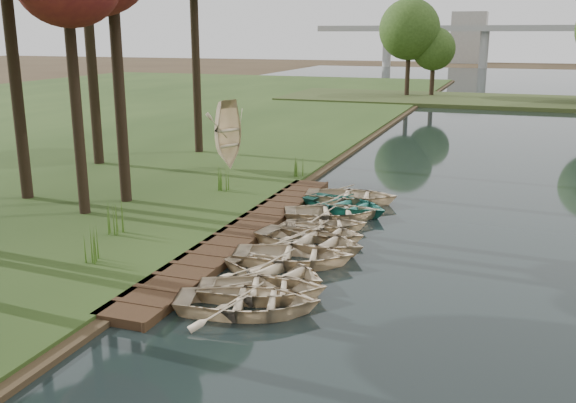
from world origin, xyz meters
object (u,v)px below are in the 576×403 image
(rowboat_0, at_px, (248,299))
(rowboat_1, at_px, (262,286))
(boardwalk, at_px, (245,232))
(stored_rowboat, at_px, (229,162))
(rowboat_2, at_px, (275,267))

(rowboat_0, xyz_separation_m, rowboat_1, (0.00, 0.99, -0.02))
(boardwalk, xyz_separation_m, stored_rowboat, (-4.87, 9.22, 0.52))
(rowboat_2, bearing_deg, stored_rowboat, 49.99)
(rowboat_1, distance_m, stored_rowboat, 16.21)
(boardwalk, height_order, rowboat_0, rowboat_0)
(rowboat_1, bearing_deg, boardwalk, 10.55)
(rowboat_2, bearing_deg, rowboat_0, -155.94)
(rowboat_2, height_order, stored_rowboat, stored_rowboat)
(rowboat_0, height_order, rowboat_2, rowboat_0)
(boardwalk, relative_size, rowboat_0, 4.23)
(rowboat_0, height_order, rowboat_1, rowboat_0)
(rowboat_0, xyz_separation_m, stored_rowboat, (-7.56, 15.32, 0.23))
(rowboat_0, height_order, stored_rowboat, stored_rowboat)
(boardwalk, height_order, rowboat_1, rowboat_1)
(boardwalk, bearing_deg, stored_rowboat, 117.82)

